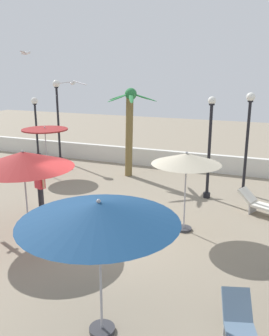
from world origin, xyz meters
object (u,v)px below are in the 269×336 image
at_px(palm_tree_0, 130,122).
at_px(seagull_1, 73,83).
at_px(lamp_post_0, 210,144).
at_px(patio_umbrella_0, 186,160).
at_px(lounge_chair_0, 264,205).
at_px(seagull_2, 25,53).
at_px(lamp_post_3, 58,110).
at_px(patio_umbrella_3, 45,133).
at_px(lamp_post_2, 248,135).
at_px(guest_0, 40,184).
at_px(lamp_post_1, 36,120).
at_px(patio_umbrella_4, 23,160).
at_px(patio_umbrella_1, 99,213).

relative_size(palm_tree_0, seagull_1, 3.61).
bearing_deg(lamp_post_0, patio_umbrella_0, -91.56).
relative_size(patio_umbrella_0, lounge_chair_0, 1.33).
height_order(lounge_chair_0, seagull_2, seagull_2).
relative_size(palm_tree_0, lamp_post_3, 0.94).
distance_m(patio_umbrella_3, lamp_post_2, 9.22).
distance_m(guest_0, seagull_1, 4.04).
relative_size(lamp_post_1, seagull_1, 2.99).
xyz_separation_m(lamp_post_2, lamp_post_3, (-10.21, 1.88, 0.39)).
height_order(patio_umbrella_4, seagull_1, seagull_1).
xyz_separation_m(patio_umbrella_1, patio_umbrella_4, (-4.09, 2.99, -0.10)).
xyz_separation_m(lamp_post_1, lounge_chair_0, (12.85, -4.36, -1.81)).
bearing_deg(patio_umbrella_1, lamp_post_1, 131.14).
relative_size(patio_umbrella_1, lounge_chair_0, 1.52).
distance_m(lamp_post_2, lamp_post_3, 10.39).
bearing_deg(lamp_post_3, palm_tree_0, -14.64).
bearing_deg(patio_umbrella_1, palm_tree_0, 109.90).
distance_m(patio_umbrella_1, seagull_1, 8.51).
xyz_separation_m(lamp_post_0, lamp_post_3, (-8.91, 2.95, 0.65)).
xyz_separation_m(patio_umbrella_1, patio_umbrella_3, (-7.47, 8.75, -0.44)).
relative_size(lamp_post_1, seagull_2, 3.06).
bearing_deg(patio_umbrella_4, guest_0, 115.34).
xyz_separation_m(patio_umbrella_0, patio_umbrella_3, (-7.79, 3.61, -0.26)).
xyz_separation_m(patio_umbrella_1, palm_tree_0, (-3.67, 10.15, 0.13)).
relative_size(patio_umbrella_0, guest_0, 1.53).
height_order(palm_tree_0, lamp_post_1, palm_tree_0).
bearing_deg(seagull_1, lamp_post_1, 138.98).
distance_m(patio_umbrella_0, patio_umbrella_4, 4.90).
distance_m(lamp_post_3, seagull_2, 6.22).
bearing_deg(seagull_1, seagull_2, -161.53).
bearing_deg(patio_umbrella_1, lamp_post_0, 87.24).
relative_size(lamp_post_1, lamp_post_3, 0.78).
bearing_deg(lounge_chair_0, seagull_2, -173.34).
xyz_separation_m(seagull_1, seagull_2, (-1.67, -0.56, 1.10)).
bearing_deg(patio_umbrella_1, seagull_2, 135.13).
relative_size(patio_umbrella_4, lounge_chair_0, 1.55).
xyz_separation_m(patio_umbrella_4, lamp_post_1, (-6.13, 8.71, -0.21)).
bearing_deg(lamp_post_2, patio_umbrella_1, -100.17).
distance_m(patio_umbrella_0, patio_umbrella_1, 5.15).
bearing_deg(lounge_chair_0, patio_umbrella_4, -147.09).
distance_m(patio_umbrella_3, seagull_1, 4.18).
height_order(patio_umbrella_4, lamp_post_2, lamp_post_2).
height_order(patio_umbrella_4, lamp_post_3, lamp_post_3).
bearing_deg(patio_umbrella_3, lamp_post_0, -2.08).
xyz_separation_m(lamp_post_2, seagull_2, (-8.03, -3.25, 3.16)).
xyz_separation_m(patio_umbrella_0, lamp_post_0, (0.09, 3.32, -0.14)).
bearing_deg(seagull_2, patio_umbrella_1, -44.87).
relative_size(patio_umbrella_0, lamp_post_2, 0.62).
height_order(patio_umbrella_3, lamp_post_1, lamp_post_1).
height_order(lamp_post_2, seagull_2, seagull_2).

